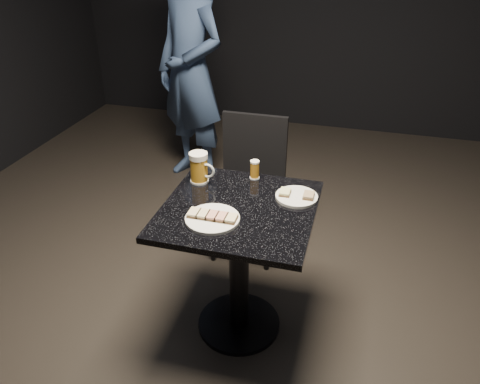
# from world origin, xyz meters

# --- Properties ---
(floor) EXTENTS (6.00, 6.00, 0.00)m
(floor) POSITION_xyz_m (0.00, 0.00, 0.00)
(floor) COLOR black
(floor) RESTS_ON ground
(plate_large) EXTENTS (0.24, 0.24, 0.01)m
(plate_large) POSITION_xyz_m (-0.08, -0.14, 0.76)
(plate_large) COLOR white
(plate_large) RESTS_ON table
(plate_small) EXTENTS (0.20, 0.20, 0.01)m
(plate_small) POSITION_xyz_m (0.24, 0.15, 0.76)
(plate_small) COLOR white
(plate_small) RESTS_ON table
(patron) EXTENTS (0.78, 0.68, 1.79)m
(patron) POSITION_xyz_m (-0.82, 1.57, 0.89)
(patron) COLOR navy
(patron) RESTS_ON floor
(table) EXTENTS (0.70, 0.70, 0.75)m
(table) POSITION_xyz_m (0.00, 0.00, 0.51)
(table) COLOR black
(table) RESTS_ON floor
(beer_mug) EXTENTS (0.14, 0.10, 0.16)m
(beer_mug) POSITION_xyz_m (-0.26, 0.19, 0.83)
(beer_mug) COLOR silver
(beer_mug) RESTS_ON table
(beer_tumbler) EXTENTS (0.05, 0.05, 0.10)m
(beer_tumbler) POSITION_xyz_m (0.00, 0.30, 0.80)
(beer_tumbler) COLOR white
(beer_tumbler) RESTS_ON table
(chair) EXTENTS (0.41, 0.41, 0.88)m
(chair) POSITION_xyz_m (-0.14, 0.75, 0.50)
(chair) COLOR black
(chair) RESTS_ON floor
(canapes_on_plate_large) EXTENTS (0.22, 0.07, 0.02)m
(canapes_on_plate_large) POSITION_xyz_m (-0.08, -0.14, 0.77)
(canapes_on_plate_large) COLOR #4C3521
(canapes_on_plate_large) RESTS_ON plate_large
(canapes_on_plate_small) EXTENTS (0.16, 0.07, 0.02)m
(canapes_on_plate_small) POSITION_xyz_m (0.24, 0.15, 0.77)
(canapes_on_plate_small) COLOR #4C3521
(canapes_on_plate_small) RESTS_ON plate_small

